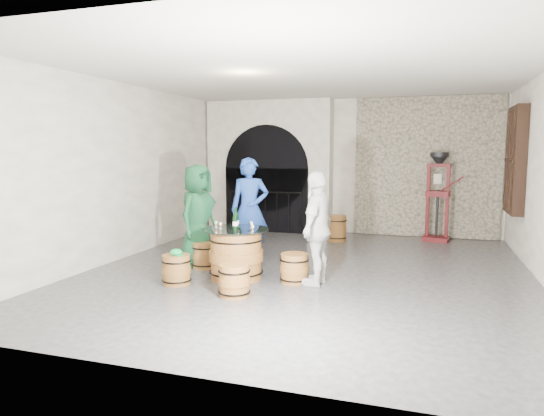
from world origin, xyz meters
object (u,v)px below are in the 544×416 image
(person_green, at_px, (198,216))
(person_blue, at_px, (250,209))
(barrel_stool_near_left, at_px, (176,270))
(wine_bottle_right, at_px, (236,219))
(barrel_stool_right, at_px, (294,268))
(corking_press, at_px, (438,190))
(wine_bottle_left, at_px, (236,220))
(barrel_stool_far, at_px, (246,252))
(barrel_stool_left, at_px, (205,255))
(person_white, at_px, (318,228))
(barrel_stool_near_right, at_px, (234,281))
(side_barrel, at_px, (337,228))
(barrel_table, at_px, (236,254))
(wine_bottle_center, at_px, (235,222))

(person_green, height_order, person_blue, person_blue)
(barrel_stool_near_left, distance_m, wine_bottle_right, 1.18)
(barrel_stool_right, xyz_separation_m, corking_press, (2.10, 4.24, 0.91))
(barrel_stool_right, distance_m, barrel_stool_near_left, 1.76)
(wine_bottle_left, bearing_deg, barrel_stool_far, 101.04)
(wine_bottle_right, bearing_deg, barrel_stool_far, 99.78)
(barrel_stool_left, bearing_deg, wine_bottle_right, -28.41)
(person_green, distance_m, person_white, 2.27)
(barrel_stool_near_left, distance_m, person_blue, 2.01)
(person_blue, xyz_separation_m, wine_bottle_right, (0.21, -1.16, -0.01))
(barrel_stool_near_right, relative_size, side_barrel, 0.78)
(barrel_table, distance_m, corking_press, 5.29)
(barrel_table, height_order, wine_bottle_left, wine_bottle_left)
(barrel_table, bearing_deg, barrel_stool_left, 147.27)
(barrel_stool_near_right, relative_size, person_green, 0.25)
(wine_bottle_right, distance_m, corking_press, 5.19)
(person_white, bearing_deg, corking_press, 164.12)
(barrel_stool_left, distance_m, person_white, 2.18)
(barrel_stool_near_left, relative_size, person_blue, 0.24)
(person_white, bearing_deg, wine_bottle_center, -74.36)
(barrel_table, bearing_deg, wine_bottle_center, -72.08)
(barrel_stool_right, distance_m, person_white, 0.72)
(barrel_table, xyz_separation_m, person_green, (-0.94, 0.61, 0.49))
(barrel_stool_near_right, bearing_deg, barrel_stool_far, 105.48)
(barrel_stool_far, xyz_separation_m, barrel_stool_near_right, (0.49, -1.77, 0.00))
(barrel_stool_right, relative_size, wine_bottle_right, 1.37)
(wine_bottle_left, height_order, side_barrel, wine_bottle_left)
(barrel_stool_left, bearing_deg, person_green, 147.27)
(barrel_stool_right, distance_m, barrel_stool_near_right, 1.09)
(barrel_stool_far, distance_m, barrel_stool_right, 1.39)
(barrel_stool_right, height_order, barrel_stool_near_right, same)
(barrel_stool_far, height_order, barrel_stool_near_right, same)
(person_green, bearing_deg, barrel_stool_near_right, -129.48)
(barrel_table, xyz_separation_m, wine_bottle_left, (0.00, 0.01, 0.53))
(barrel_stool_near_right, height_order, person_green, person_green)
(barrel_stool_far, bearing_deg, wine_bottle_left, -78.96)
(person_white, bearing_deg, person_green, -96.96)
(person_blue, relative_size, wine_bottle_left, 5.72)
(barrel_stool_near_left, xyz_separation_m, corking_press, (3.75, 4.84, 0.91))
(barrel_stool_right, distance_m, wine_bottle_right, 1.18)
(wine_bottle_right, bearing_deg, person_green, 150.77)
(barrel_stool_far, xyz_separation_m, wine_bottle_left, (0.17, -0.89, 0.70))
(person_blue, distance_m, wine_bottle_left, 1.27)
(barrel_stool_right, height_order, person_blue, person_blue)
(barrel_table, bearing_deg, barrel_stool_near_right, -69.79)
(barrel_table, xyz_separation_m, corking_press, (3.02, 4.29, 0.74))
(corking_press, bearing_deg, wine_bottle_left, -113.84)
(corking_press, bearing_deg, person_white, -101.20)
(barrel_stool_near_left, bearing_deg, barrel_stool_far, 69.01)
(wine_bottle_center, bearing_deg, corking_press, 55.98)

